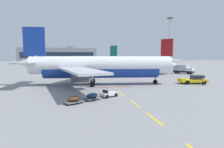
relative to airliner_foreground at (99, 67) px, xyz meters
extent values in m
plane|color=gray|center=(24.38, 14.32, -3.95)|extent=(400.00, 400.00, 0.00)
cube|color=yellow|center=(2.38, -23.21, -3.95)|extent=(0.24, 4.00, 0.01)
cube|color=yellow|center=(2.38, -17.22, -3.95)|extent=(0.24, 4.00, 0.01)
cube|color=yellow|center=(2.38, -9.99, -3.95)|extent=(0.24, 4.00, 0.01)
cube|color=yellow|center=(2.38, -3.28, -3.95)|extent=(0.24, 4.00, 0.01)
cube|color=yellow|center=(2.38, 3.15, -3.95)|extent=(0.24, 4.00, 0.01)
cube|color=yellow|center=(2.38, 10.04, -3.95)|extent=(0.24, 4.00, 0.01)
cube|color=yellow|center=(2.38, 15.64, -3.95)|extent=(0.24, 4.00, 0.01)
cube|color=yellow|center=(2.38, 22.85, -3.95)|extent=(0.24, 4.00, 0.01)
cube|color=yellow|center=(2.38, 28.89, -3.95)|extent=(0.24, 4.00, 0.01)
cube|color=yellow|center=(2.38, 36.23, -3.95)|extent=(0.24, 4.00, 0.01)
cube|color=yellow|center=(2.38, 42.37, -3.95)|extent=(0.24, 4.00, 0.01)
cube|color=yellow|center=(2.38, 48.62, -3.95)|extent=(0.24, 4.00, 0.01)
cube|color=yellow|center=(2.38, 55.99, -3.95)|extent=(0.24, 4.00, 0.01)
cube|color=yellow|center=(2.38, 62.63, -3.95)|extent=(0.24, 4.00, 0.01)
cube|color=#B21414|center=(2.38, -3.68, -3.95)|extent=(8.00, 0.40, 0.01)
cylinder|color=white|center=(0.58, -0.07, 0.35)|extent=(30.34, 7.25, 3.80)
cylinder|color=navy|center=(0.58, -0.07, -0.69)|extent=(24.74, 6.30, 3.50)
cone|color=white|center=(15.53, -1.81, 0.35)|extent=(3.91, 4.10, 3.72)
cone|color=white|center=(-15.06, 1.75, 0.83)|extent=(4.55, 3.69, 3.23)
cube|color=#192333|center=(14.49, -1.69, 1.02)|extent=(1.92, 3.02, 0.60)
cube|color=navy|center=(-13.33, 1.55, 5.25)|extent=(4.41, 0.87, 6.00)
cube|color=white|center=(-13.65, 4.81, 1.11)|extent=(3.92, 6.73, 0.24)
cube|color=white|center=(-14.39, -1.55, 1.11)|extent=(3.92, 6.73, 0.24)
cube|color=#B7BCC6|center=(-2.39, 8.83, -0.12)|extent=(11.75, 17.39, 0.36)
cube|color=#B7BCC6|center=(-4.35, -8.05, -0.12)|extent=(8.41, 17.64, 0.36)
cylinder|color=#4C4F54|center=(-2.88, 5.87, -1.57)|extent=(3.42, 2.46, 2.10)
cylinder|color=black|center=(-1.29, 5.69, -1.57)|extent=(0.33, 1.79, 1.79)
cylinder|color=#4C4F54|center=(-4.15, -5.05, -1.57)|extent=(3.42, 2.46, 2.10)
cylinder|color=black|center=(-2.56, -5.24, -1.57)|extent=(0.33, 1.79, 1.79)
cylinder|color=gray|center=(12.40, -1.44, -2.12)|extent=(0.28, 0.28, 2.67)
cylinder|color=black|center=(12.40, -1.44, -3.45)|extent=(1.02, 0.39, 0.99)
cylinder|color=gray|center=(-1.11, 2.75, -2.09)|extent=(0.28, 0.28, 2.61)
cylinder|color=black|center=(-1.06, 3.09, -3.40)|extent=(1.13, 0.47, 1.10)
cylinder|color=black|center=(-1.15, 2.40, -3.40)|extent=(1.13, 0.47, 1.10)
cylinder|color=gray|center=(-1.71, -2.42, -2.09)|extent=(0.28, 0.28, 2.61)
cylinder|color=black|center=(-1.67, -2.07, -3.40)|extent=(1.13, 0.47, 1.10)
cylinder|color=black|center=(-1.75, -2.77, -3.40)|extent=(1.13, 0.47, 1.10)
cube|color=yellow|center=(21.04, -2.45, -3.25)|extent=(6.29, 3.49, 0.60)
cube|color=#192333|center=(22.12, -2.58, -2.50)|extent=(2.63, 2.40, 0.90)
cube|color=yellow|center=(18.42, -2.14, -2.83)|extent=(0.99, 2.59, 0.24)
sphere|color=orange|center=(22.12, -2.58, -1.95)|extent=(0.16, 0.16, 0.16)
cylinder|color=black|center=(18.97, -3.61, -3.50)|extent=(0.94, 0.50, 0.90)
cylinder|color=black|center=(19.30, -0.83, -3.50)|extent=(0.94, 0.50, 0.90)
cylinder|color=black|center=(22.78, -4.06, -3.50)|extent=(0.94, 0.50, 0.90)
cylinder|color=black|center=(23.11, -1.28, -3.50)|extent=(0.94, 0.50, 0.90)
cylinder|color=silver|center=(6.57, 76.87, 0.43)|extent=(26.36, 22.20, 3.87)
cylinder|color=#0F604C|center=(6.57, 76.87, -0.63)|extent=(21.71, 18.39, 3.56)
cone|color=silver|center=(-5.40, 86.46, 0.43)|extent=(5.16, 5.19, 3.80)
cone|color=silver|center=(19.10, 66.83, 0.92)|extent=(5.40, 5.25, 3.29)
cube|color=#192333|center=(-4.57, 85.79, 1.11)|extent=(3.09, 3.29, 0.61)
cube|color=#0F604C|center=(17.70, 67.95, 5.43)|extent=(3.73, 3.09, 6.11)
cube|color=silver|center=(16.22, 64.96, 1.21)|extent=(6.62, 7.13, 0.24)
cube|color=silver|center=(20.30, 70.05, 1.21)|extent=(6.62, 7.13, 0.24)
cube|color=#B7BCC6|center=(4.31, 67.58, -0.05)|extent=(17.28, 13.33, 0.37)
cube|color=#B7BCC6|center=(15.15, 81.10, -0.05)|extent=(10.37, 17.97, 0.37)
cylinder|color=#4C4F54|center=(6.35, 69.87, -1.53)|extent=(3.88, 3.71, 2.14)
cylinder|color=black|center=(5.07, 70.89, -1.53)|extent=(1.23, 1.50, 1.82)
cylinder|color=#4C4F54|center=(13.35, 78.62, -1.53)|extent=(3.88, 3.71, 2.14)
cylinder|color=black|center=(12.08, 79.64, -1.53)|extent=(1.23, 1.50, 1.82)
cylinder|color=gray|center=(-2.90, 84.45, -2.09)|extent=(0.29, 0.29, 2.72)
cylinder|color=black|center=(-2.90, 84.45, -3.45)|extent=(0.97, 0.85, 1.01)
cylinder|color=gray|center=(6.50, 73.53, -2.06)|extent=(0.29, 0.29, 2.66)
cylinder|color=black|center=(6.28, 73.25, -3.39)|extent=(1.10, 0.98, 1.12)
cylinder|color=black|center=(6.73, 73.81, -3.39)|extent=(1.10, 0.98, 1.12)
cylinder|color=gray|center=(9.82, 77.66, -2.06)|extent=(0.29, 0.29, 2.66)
cylinder|color=black|center=(9.59, 77.39, -3.39)|extent=(1.10, 0.98, 1.12)
cylinder|color=black|center=(10.04, 77.94, -3.39)|extent=(1.10, 0.98, 1.12)
cylinder|color=silver|center=(17.67, 29.82, 0.28)|extent=(19.90, 26.49, 3.74)
cylinder|color=maroon|center=(17.67, 29.82, -0.75)|extent=(16.52, 21.79, 3.44)
cone|color=silver|center=(9.26, 42.00, 0.28)|extent=(4.97, 4.91, 3.66)
cone|color=silver|center=(26.47, 17.07, 0.75)|extent=(4.96, 5.21, 3.18)
cube|color=#192333|center=(9.85, 41.15, 0.93)|extent=(3.20, 2.89, 0.59)
cube|color=maroon|center=(25.49, 18.48, 5.10)|extent=(2.75, 3.76, 5.90)
cube|color=silver|center=(23.29, 16.13, 1.03)|extent=(6.97, 6.17, 0.24)
cube|color=silver|center=(28.48, 19.71, 1.03)|extent=(6.97, 6.17, 0.24)
cube|color=#B7BCC6|center=(13.01, 21.85, -0.19)|extent=(17.38, 8.97, 0.35)
cube|color=#B7BCC6|center=(26.77, 31.35, -0.19)|extent=(13.67, 16.29, 0.35)
cylinder|color=#4C4F54|center=(15.52, 23.41, -1.61)|extent=(3.49, 3.76, 2.07)
cylinder|color=black|center=(14.63, 24.70, -1.61)|extent=(1.51, 1.09, 1.76)
cylinder|color=#4C4F54|center=(24.43, 29.55, -1.61)|extent=(3.49, 3.76, 2.07)
cylinder|color=black|center=(23.53, 30.85, -1.61)|extent=(1.51, 1.09, 1.76)
cylinder|color=gray|center=(11.02, 39.45, -2.15)|extent=(0.28, 0.28, 2.62)
cylinder|color=black|center=(11.02, 39.45, -3.46)|extent=(0.78, 0.96, 0.97)
cylinder|color=gray|center=(16.68, 26.75, -2.12)|extent=(0.28, 0.28, 2.57)
cylinder|color=black|center=(16.40, 26.55, -3.41)|extent=(0.90, 1.09, 1.08)
cylinder|color=black|center=(16.97, 26.94, -3.41)|extent=(0.90, 1.09, 1.08)
cylinder|color=gray|center=(20.89, 29.65, -2.12)|extent=(0.28, 0.28, 2.57)
cylinder|color=black|center=(20.61, 29.46, -3.41)|extent=(0.90, 1.09, 1.08)
cylinder|color=black|center=(21.18, 29.85, -3.41)|extent=(0.90, 1.09, 1.08)
cube|color=black|center=(-8.39, 20.09, -3.21)|extent=(7.14, 5.92, 0.60)
cube|color=yellow|center=(-10.30, 18.79, -2.36)|extent=(3.26, 3.24, 1.10)
cube|color=#192333|center=(-11.25, 18.15, -2.26)|extent=(1.13, 1.62, 0.64)
cube|color=yellow|center=(-7.58, 20.64, -1.86)|extent=(5.29, 4.66, 2.10)
cylinder|color=black|center=(-9.57, 17.84, -3.47)|extent=(0.95, 0.77, 0.96)
cylinder|color=black|center=(-10.91, 19.82, -3.47)|extent=(0.95, 0.77, 0.96)
cylinder|color=black|center=(-5.86, 20.36, -3.47)|extent=(0.95, 0.77, 0.96)
cylinder|color=black|center=(-7.21, 22.34, -3.47)|extent=(0.95, 0.77, 0.96)
cube|color=black|center=(33.09, 20.19, -3.21)|extent=(5.95, 7.13, 0.60)
cube|color=silver|center=(34.40, 18.28, -2.36)|extent=(3.25, 3.27, 1.10)
cube|color=#192333|center=(35.05, 17.34, -2.26)|extent=(1.62, 1.14, 0.64)
cube|color=#B7BCC6|center=(32.53, 20.99, -1.86)|extent=(4.68, 5.28, 2.10)
cylinder|color=black|center=(35.35, 19.02, -3.47)|extent=(0.78, 0.95, 0.96)
cylinder|color=black|center=(33.37, 17.66, -3.47)|extent=(0.78, 0.95, 0.96)
cylinder|color=black|center=(32.81, 22.71, -3.47)|extent=(0.78, 0.95, 0.96)
cylinder|color=black|center=(30.83, 21.35, -3.47)|extent=(0.78, 0.95, 0.96)
cube|color=silver|center=(-0.22, -12.39, -3.49)|extent=(2.95, 2.55, 0.44)
cube|color=black|center=(-0.78, -12.73, -3.09)|extent=(0.69, 1.02, 0.56)
cylinder|color=black|center=(0.19, -11.32, -3.67)|extent=(0.57, 0.45, 0.56)
cylinder|color=black|center=(0.92, -12.52, -3.67)|extent=(0.57, 0.45, 0.56)
cylinder|color=black|center=(-1.37, -12.27, -3.67)|extent=(0.57, 0.45, 0.56)
cylinder|color=black|center=(-0.64, -13.46, -3.67)|extent=(0.57, 0.45, 0.56)
cube|color=slate|center=(-2.87, -14.01, -3.67)|extent=(2.83, 2.53, 0.12)
ellipsoid|color=navy|center=(-2.87, -14.01, -3.29)|extent=(2.18, 1.97, 0.64)
cylinder|color=black|center=(-3.22, -13.43, -3.73)|extent=(0.45, 0.35, 0.44)
cylinder|color=black|center=(-2.52, -14.58, -3.73)|extent=(0.45, 0.35, 0.44)
cube|color=slate|center=(-5.43, -15.57, -3.67)|extent=(2.83, 2.53, 0.12)
ellipsoid|color=#4C2D19|center=(-5.43, -15.57, -3.29)|extent=(2.18, 1.97, 0.64)
cylinder|color=black|center=(-5.78, -14.99, -3.73)|extent=(0.45, 0.35, 0.44)
cylinder|color=black|center=(-5.08, -16.14, -3.73)|extent=(0.45, 0.35, 0.44)
cylinder|color=#191E38|center=(21.71, -5.47, -3.53)|extent=(0.16, 0.16, 0.85)
cylinder|color=#191E38|center=(21.52, -5.34, -3.53)|extent=(0.16, 0.16, 0.85)
cube|color=orange|center=(21.62, -5.40, -2.79)|extent=(0.52, 0.29, 0.63)
cube|color=silver|center=(21.62, -5.40, -2.76)|extent=(0.53, 0.30, 0.06)
sphere|color=beige|center=(21.62, -5.40, -2.36)|extent=(0.23, 0.23, 0.23)
cylinder|color=orange|center=(21.92, -5.40, -2.76)|extent=(0.09, 0.09, 0.57)
cylinder|color=orange|center=(21.32, -5.41, -2.76)|extent=(0.09, 0.09, 0.57)
cylinder|color=slate|center=(35.98, 36.35, -3.65)|extent=(0.70, 0.70, 0.60)
cylinder|color=#9EA0A5|center=(35.98, 36.35, 7.28)|extent=(0.36, 0.36, 22.45)
cube|color=#3F3F44|center=(35.98, 36.35, 18.75)|extent=(1.80, 1.80, 0.50)
cube|color=gray|center=(-18.09, 132.33, 2.67)|extent=(64.01, 22.43, 13.24)
cube|color=#192333|center=(-18.09, 121.05, 3.33)|extent=(58.89, 0.12, 4.77)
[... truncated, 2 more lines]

